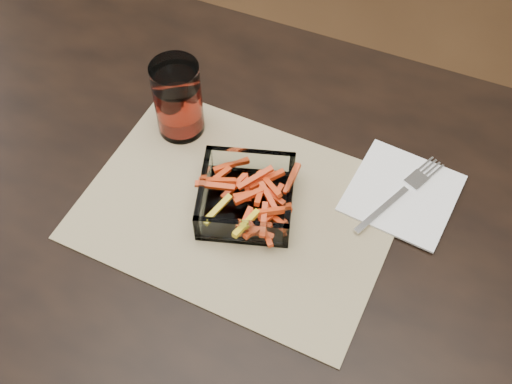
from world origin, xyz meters
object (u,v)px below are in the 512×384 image
dining_table (264,271)px  fork (402,193)px  tumbler (178,101)px  glass_bowl (246,197)px

dining_table → fork: size_ratio=8.88×
tumbler → dining_table: bearing=-35.3°
dining_table → fork: 0.24m
dining_table → glass_bowl: (-0.05, 0.05, 0.11)m
dining_table → tumbler: tumbler is taller
glass_bowl → fork: size_ratio=0.93×
glass_bowl → tumbler: 0.19m
glass_bowl → tumbler: (-0.16, 0.10, 0.04)m
dining_table → tumbler: (-0.21, 0.15, 0.15)m
glass_bowl → tumbler: tumbler is taller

